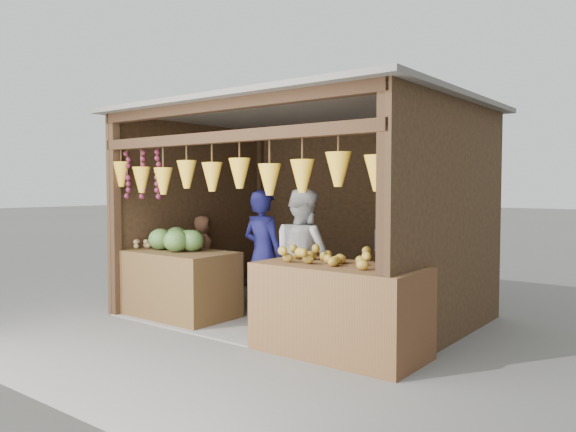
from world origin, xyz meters
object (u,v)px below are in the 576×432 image
(counter_left, at_px, (178,284))
(vendor_seated, at_px, (202,248))
(man_standing, at_px, (263,255))
(counter_right, at_px, (339,309))
(woman_standing, at_px, (303,258))

(counter_left, xyz_separation_m, vendor_seated, (-0.55, 0.96, 0.34))
(vendor_seated, bearing_deg, counter_left, 164.19)
(man_standing, bearing_deg, counter_right, 157.44)
(counter_right, height_order, vendor_seated, vendor_seated)
(woman_standing, relative_size, vendor_seated, 1.70)
(man_standing, relative_size, vendor_seated, 1.68)
(vendor_seated, bearing_deg, woman_standing, -146.46)
(counter_left, relative_size, man_standing, 0.92)
(man_standing, xyz_separation_m, woman_standing, (0.64, -0.02, 0.01))
(man_standing, xyz_separation_m, vendor_seated, (-1.50, 0.39, -0.06))
(counter_right, xyz_separation_m, vendor_seated, (-3.06, 1.05, 0.31))
(woman_standing, distance_m, vendor_seated, 2.18)
(counter_left, height_order, counter_right, counter_right)
(counter_left, distance_m, vendor_seated, 1.15)
(counter_left, distance_m, woman_standing, 1.73)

